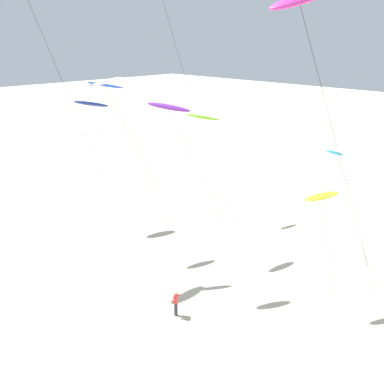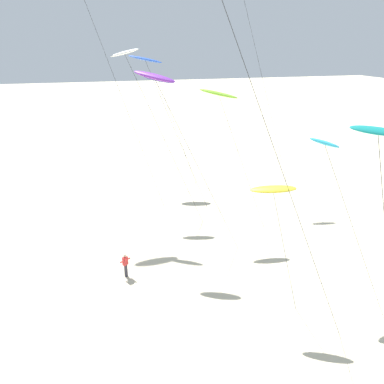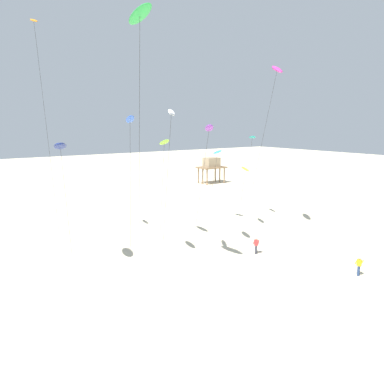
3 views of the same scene
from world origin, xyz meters
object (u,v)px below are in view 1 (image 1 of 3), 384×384
Objects in this scene: kite_magenta at (300,1)px; kite_lime at (203,118)px; kite_blue at (106,87)px; kite_cyan at (335,154)px; kite_navy at (92,104)px; kite_purple at (170,108)px; kite_white at (107,85)px; kite_flyer_middle at (176,303)px; kite_yellow at (322,197)px.

kite_lime is (-11.06, 4.85, -7.53)m from kite_magenta.
kite_blue reaches higher than kite_cyan.
kite_navy is 1.02× the size of kite_lime.
kite_blue is 1.05× the size of kite_purple.
kite_purple is 5.26m from kite_white.
kite_white reaches higher than kite_navy.
kite_navy is at bearing 159.13° from kite_blue.
kite_navy is 23.54m from kite_magenta.
kite_purple reaches higher than kite_lime.
kite_flyer_middle is (-3.85, -11.08, -8.22)m from kite_cyan.
kite_navy is 6.88× the size of kite_flyer_middle.
kite_yellow is 11.33m from kite_lime.
kite_blue is 1.17× the size of kite_navy.
kite_flyer_middle is (3.67, -3.02, -11.34)m from kite_purple.
kite_navy is 0.82× the size of kite_white.
kite_blue is 17.99m from kite_yellow.
kite_navy is at bearing -167.61° from kite_lime.
kite_white is 7.55m from kite_lime.
kite_navy is 0.60× the size of kite_magenta.
kite_lime reaches higher than kite_cyan.
kite_magenta is 14.99m from kite_white.
kite_yellow is at bearing -3.73° from kite_lime.
kite_blue is at bearing -154.13° from kite_cyan.
kite_purple is (-7.52, -8.06, 3.12)m from kite_cyan.
kite_blue is 0.96× the size of kite_white.
kite_purple is at bearing 14.51° from kite_white.
kite_yellow is 11.09m from kite_flyer_middle.
kite_white is (-14.11, -1.52, -4.85)m from kite_magenta.
kite_purple is at bearing -69.36° from kite_lime.
kite_lime is at bearing -162.49° from kite_cyan.
kite_purple is 7.68× the size of kite_flyer_middle.
kite_white is (8.12, -3.92, 2.54)m from kite_navy.
kite_cyan is (15.33, 7.43, -3.84)m from kite_blue.
kite_magenta is at bearing 30.72° from kite_flyer_middle.
kite_magenta reaches higher than kite_navy.
kite_cyan reaches higher than kite_flyer_middle.
kite_blue is 7.87m from kite_purple.
kite_blue is 1.19× the size of kite_lime.
kite_navy reaches higher than kite_cyan.
kite_yellow reaches higher than kite_flyer_middle.
kite_purple is at bearing -178.54° from kite_magenta.
kite_purple reaches higher than kite_flyer_middle.
kite_blue is 17.46m from kite_cyan.
kite_purple is 5.63m from kite_lime.
kite_yellow is (8.86, 4.38, -4.91)m from kite_purple.
kite_magenta reaches higher than kite_white.
kite_navy is at bearing -165.23° from kite_cyan.
kite_purple is 13.40m from kite_navy.
kite_magenta is at bearing 6.13° from kite_white.
kite_cyan is 21.37m from kite_navy.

